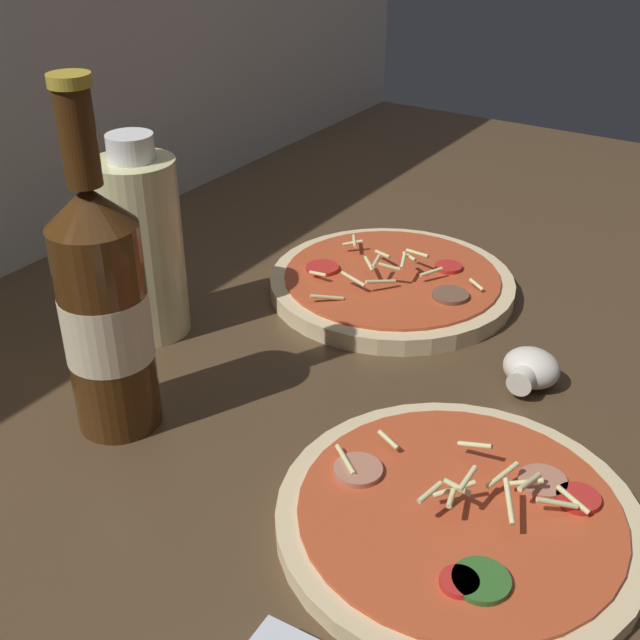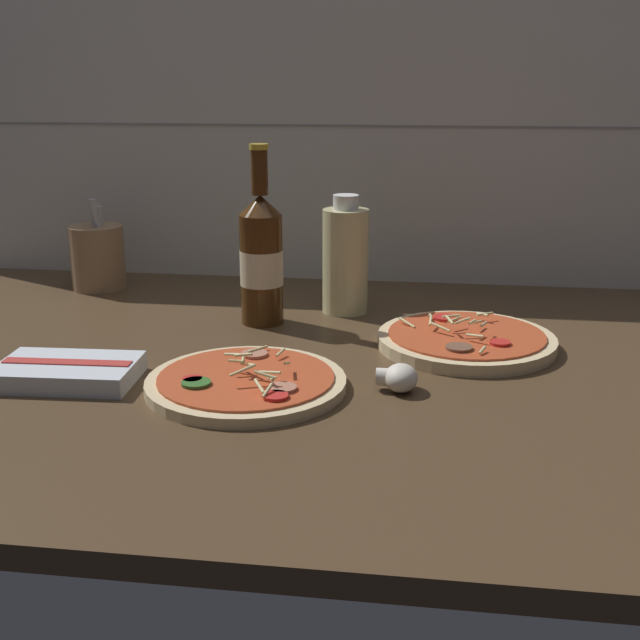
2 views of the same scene
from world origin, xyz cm
name	(u,v)px [view 2 (image 2 of 2)]	position (x,y,z in cm)	size (l,w,h in cm)	color
counter_slab	(337,373)	(0.00, 0.00, 1.25)	(160.00, 90.00, 2.50)	#4C3823
tile_backsplash	(369,126)	(0.00, 45.50, 30.00)	(160.00, 1.13, 60.00)	silver
pizza_near	(246,382)	(-9.75, -9.90, 3.31)	(23.85, 23.85, 4.69)	beige
pizza_far	(466,340)	(16.67, 9.31, 3.48)	(24.29, 24.29, 4.67)	beige
beer_bottle	(261,258)	(-13.35, 16.89, 12.45)	(6.40, 6.40, 26.46)	#47280F
oil_bottle	(345,259)	(-1.68, 24.55, 10.96)	(7.15, 7.15, 18.39)	beige
mushroom_left	(399,378)	(8.22, -8.07, 4.14)	(4.92, 4.69, 3.28)	white
utensil_crock	(98,256)	(-45.87, 33.12, 8.21)	(9.19, 9.19, 15.95)	#9E7A56
dish_towel	(68,372)	(-31.75, -10.47, 3.71)	(17.06, 11.27, 2.56)	silver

